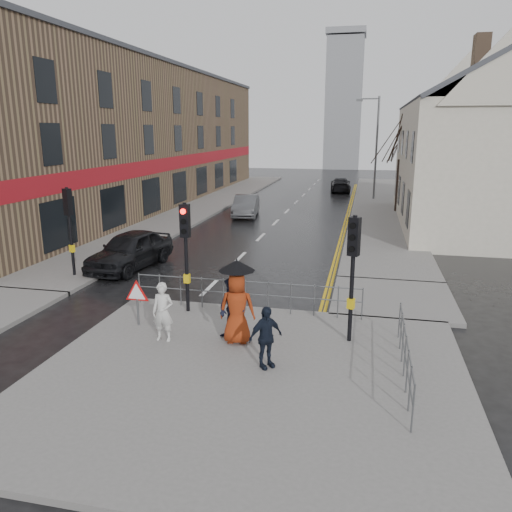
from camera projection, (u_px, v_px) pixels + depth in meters
The scene contains 24 objects.
ground at pixel (180, 317), 15.45m from camera, with size 120.00×120.00×0.00m, color black.
near_pavement at pixel (248, 378), 11.49m from camera, with size 10.00×9.00×0.14m, color #605E5B.
left_pavement at pixel (208, 203), 38.56m from camera, with size 4.00×44.00×0.14m, color #605E5B.
right_pavement at pixel (380, 205), 37.71m from camera, with size 4.00×40.00×0.14m, color #605E5B.
pavement_bridge_right at pixel (393, 298), 16.90m from camera, with size 4.00×4.20×0.14m, color #605E5B.
building_left_terrace at pixel (133, 138), 37.55m from camera, with size 8.00×42.00×10.00m, color brown.
building_right_cream at pixel (486, 144), 28.76m from camera, with size 9.00×16.40×10.10m.
church_tower at pixel (344, 105), 71.55m from camera, with size 5.00×5.00×18.00m, color gray.
traffic_signal_near_left at pixel (186, 238), 14.99m from camera, with size 0.28×0.27×3.40m.
traffic_signal_near_right at pixel (353, 257), 12.80m from camera, with size 0.34×0.33×3.40m.
traffic_signal_far_left at pixel (69, 216), 18.84m from camera, with size 0.34×0.33×3.40m.
guard_railing_front at pixel (245, 289), 15.39m from camera, with size 7.14×0.04×1.00m.
guard_railing_side at pixel (406, 348), 11.27m from camera, with size 0.04×4.54×1.00m.
warning_sign at pixel (137, 295), 14.22m from camera, with size 0.80×0.07×1.35m.
street_lamp at pixel (374, 141), 39.54m from camera, with size 1.83×0.25×8.00m.
tree_near at pixel (401, 137), 33.41m from camera, with size 2.40×2.40×6.58m.
tree_far at pixel (401, 144), 41.05m from camera, with size 2.40×2.40×5.64m.
pedestrian_a at pixel (163, 312), 13.20m from camera, with size 0.59×0.38×1.60m, color silver.
pedestrian_b at pixel (233, 310), 13.18m from camera, with size 0.84×0.65×1.73m, color black.
pedestrian_with_umbrella at pixel (237, 300), 12.98m from camera, with size 1.00×0.96×2.26m.
pedestrian_d at pixel (266, 337), 11.70m from camera, with size 0.89×0.37×1.52m, color black.
car_parked at pixel (130, 250), 20.65m from camera, with size 1.84×4.58×1.56m, color black.
car_mid at pixel (246, 206), 33.03m from camera, with size 1.47×4.23×1.39m, color #404245.
car_far at pixel (340, 185), 46.13m from camera, with size 1.79×4.39×1.27m, color black.
Camera 1 is at (5.46, -13.65, 5.64)m, focal length 35.00 mm.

